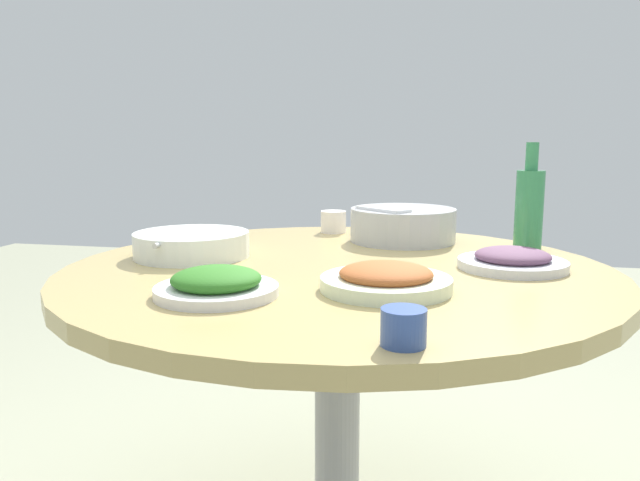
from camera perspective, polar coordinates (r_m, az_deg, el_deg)
The scene contains 9 objects.
round_dining_table at distance 1.37m, azimuth 1.66°, elevation -6.48°, with size 1.19×1.19×0.77m.
rice_bowl at distance 1.67m, azimuth 7.69°, elevation 1.53°, with size 0.28×0.28×0.10m.
soup_bowl at distance 1.47m, azimuth -11.82°, elevation -0.41°, with size 0.27×0.29×0.06m.
dish_greens at distance 1.10m, azimuth -9.60°, elevation -4.03°, with size 0.22×0.22×0.05m.
dish_stirfry at distance 1.13m, azimuth 6.14°, elevation -3.60°, with size 0.24×0.24×0.05m.
dish_eggplant at distance 1.38m, azimuth 17.44°, elevation -1.75°, with size 0.23×0.23×0.05m.
green_bottle at distance 1.61m, azimuth 18.86°, elevation 3.00°, with size 0.07×0.07×0.27m.
tea_cup_near at distance 0.84m, azimuth 7.76°, elevation -7.98°, with size 0.06×0.06×0.05m, color #324D94.
tea_cup_far at distance 1.81m, azimuth 1.25°, elevation 1.76°, with size 0.07×0.07×0.06m, color white.
Camera 1 is at (-0.23, 1.29, 1.05)m, focal length 34.45 mm.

